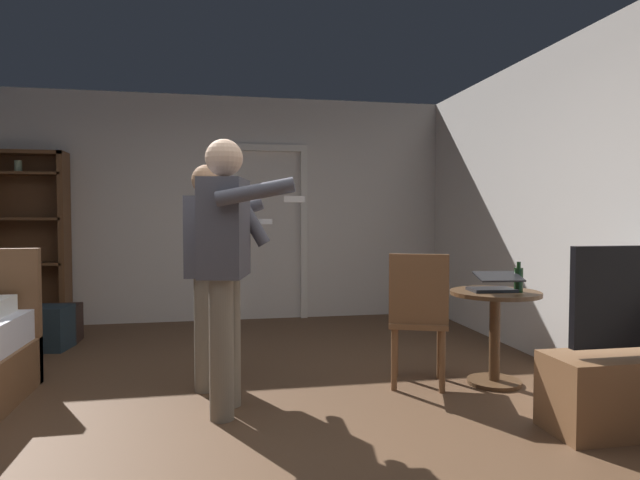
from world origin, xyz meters
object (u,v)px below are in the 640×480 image
bookshelf (29,235)px  suitcase_dark (51,324)px  side_table (495,321)px  person_blue_shirt (226,255)px  suitcase_small (44,328)px  bottle_on_table (519,279)px  laptop (494,285)px  wooden_chair (418,314)px  person_striped_shirt (209,259)px

bookshelf → suitcase_dark: bearing=-59.7°
side_table → person_blue_shirt: (-1.98, -0.22, 0.54)m
bookshelf → suitcase_small: bearing=-66.5°
bottle_on_table → side_table: bearing=150.3°
laptop → suitcase_dark: laptop is taller
suitcase_dark → suitcase_small: (0.01, -0.28, 0.02)m
wooden_chair → person_blue_shirt: (-1.38, -0.25, 0.47)m
laptop → suitcase_dark: size_ratio=0.68×
person_blue_shirt → bottle_on_table: bearing=3.8°
bookshelf → bottle_on_table: size_ratio=8.78×
side_table → laptop: bearing=-128.5°
bottle_on_table → suitcase_small: bottle_on_table is taller
bookshelf → bottle_on_table: bookshelf is taller
bookshelf → person_striped_shirt: bearing=-50.2°
side_table → wooden_chair: 0.60m
person_striped_shirt → suitcase_dark: (-1.57, 1.67, -0.75)m
person_striped_shirt → suitcase_dark: person_striped_shirt is taller
person_blue_shirt → person_striped_shirt: (-0.12, 0.58, -0.07)m
laptop → wooden_chair: size_ratio=0.36×
bottle_on_table → person_blue_shirt: bearing=-176.2°
suitcase_dark → side_table: bearing=-29.1°
side_table → wooden_chair: size_ratio=0.71×
person_striped_shirt → suitcase_dark: bearing=133.2°
bookshelf → side_table: bookshelf is taller
bottle_on_table → suitcase_small: (-3.79, 1.84, -0.59)m
side_table → wooden_chair: (-0.59, 0.03, 0.07)m
laptop → person_striped_shirt: person_striped_shirt is taller
side_table → person_blue_shirt: person_blue_shirt is taller
bookshelf → bottle_on_table: 5.08m
wooden_chair → bookshelf: bearing=142.1°
person_blue_shirt → suitcase_dark: size_ratio=3.29×
suitcase_dark → suitcase_small: 0.28m
person_blue_shirt → suitcase_small: bearing=130.3°
person_blue_shirt → side_table: bearing=6.3°
side_table → bottle_on_table: (0.14, -0.08, 0.32)m
wooden_chair → suitcase_small: wooden_chair is taller
bookshelf → side_table: (4.08, -2.74, -0.58)m
suitcase_dark → suitcase_small: bearing=-87.3°
bookshelf → person_blue_shirt: bookshelf is taller
person_blue_shirt → suitcase_small: (-1.68, 1.98, -0.81)m
side_table → wooden_chair: bearing=177.4°
bookshelf → person_striped_shirt: size_ratio=1.20×
person_blue_shirt → suitcase_small: size_ratio=3.80×
person_blue_shirt → person_striped_shirt: 0.59m
wooden_chair → suitcase_dark: (-3.07, 2.01, -0.36)m
bookshelf → suitcase_small: bookshelf is taller
person_blue_shirt → bookshelf: bearing=125.4°
bookshelf → suitcase_dark: bookshelf is taller
side_table → bottle_on_table: 0.36m
wooden_chair → person_striped_shirt: (-1.50, 0.33, 0.40)m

